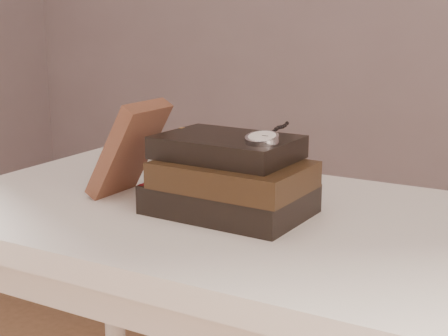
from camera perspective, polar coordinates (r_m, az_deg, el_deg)
The scene contains 5 objects.
table at distance 1.15m, azimuth -0.24°, elevation -7.82°, with size 1.00×0.60×0.75m.
book_stack at distance 1.07m, azimuth 0.53°, elevation -0.89°, with size 0.26×0.19×0.13m.
journal at distance 1.18m, azimuth -8.21°, elevation 1.66°, with size 0.03×0.11×0.19m, color #49271C.
pocket_watch at distance 1.02m, azimuth 3.41°, elevation 2.63°, with size 0.05×0.15×0.02m.
eyeglasses at distance 1.19m, azimuth -1.04°, elevation 1.17°, with size 0.11×0.13×0.05m.
Camera 1 is at (0.53, -0.58, 1.08)m, focal length 52.88 mm.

